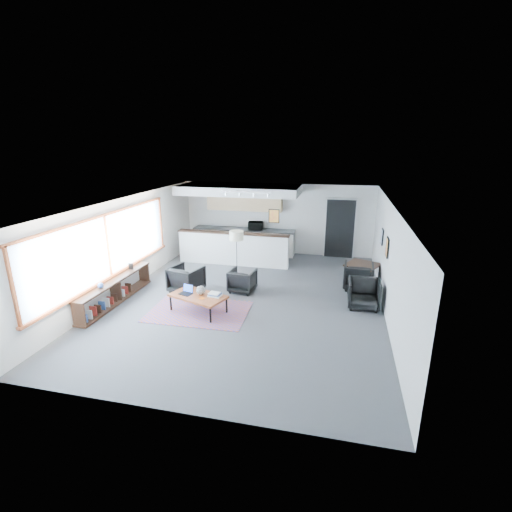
% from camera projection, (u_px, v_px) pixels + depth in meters
% --- Properties ---
extents(room, '(7.02, 9.02, 2.62)m').
position_uv_depth(room, '(247.00, 253.00, 9.60)').
color(room, '#464648').
rests_on(room, ground).
extents(window, '(0.10, 5.95, 1.66)m').
position_uv_depth(window, '(108.00, 248.00, 9.46)').
color(window, '#8CBFFF').
rests_on(window, room).
extents(console, '(0.35, 3.00, 0.80)m').
position_uv_depth(console, '(115.00, 291.00, 9.62)').
color(console, '#311B11').
rests_on(console, floor).
extents(kitchenette, '(4.20, 1.96, 2.60)m').
position_uv_depth(kitchenette, '(240.00, 219.00, 13.29)').
color(kitchenette, white).
rests_on(kitchenette, floor).
extents(doorway, '(1.10, 0.12, 2.15)m').
position_uv_depth(doorway, '(340.00, 228.00, 13.29)').
color(doorway, black).
rests_on(doorway, room).
extents(track_light, '(1.60, 0.07, 0.15)m').
position_uv_depth(track_light, '(246.00, 193.00, 11.41)').
color(track_light, silver).
rests_on(track_light, room).
extents(wall_art_lower, '(0.03, 0.38, 0.48)m').
position_uv_depth(wall_art_lower, '(387.00, 247.00, 9.15)').
color(wall_art_lower, black).
rests_on(wall_art_lower, room).
extents(wall_art_upper, '(0.03, 0.34, 0.44)m').
position_uv_depth(wall_art_upper, '(382.00, 237.00, 10.38)').
color(wall_art_upper, black).
rests_on(wall_art_upper, room).
extents(kilim_rug, '(2.48, 1.73, 0.01)m').
position_uv_depth(kilim_rug, '(199.00, 311.00, 9.22)').
color(kilim_rug, '#6A3E52').
rests_on(kilim_rug, floor).
extents(coffee_table, '(1.53, 1.14, 0.45)m').
position_uv_depth(coffee_table, '(198.00, 296.00, 9.10)').
color(coffee_table, brown).
rests_on(coffee_table, floor).
extents(laptop, '(0.37, 0.33, 0.22)m').
position_uv_depth(laptop, '(187.00, 291.00, 9.18)').
color(laptop, black).
rests_on(laptop, coffee_table).
extents(ceramic_pot, '(0.22, 0.22, 0.22)m').
position_uv_depth(ceramic_pot, '(201.00, 290.00, 9.10)').
color(ceramic_pot, gray).
rests_on(ceramic_pot, coffee_table).
extents(book_stack, '(0.33, 0.28, 0.09)m').
position_uv_depth(book_stack, '(215.00, 294.00, 9.02)').
color(book_stack, silver).
rests_on(book_stack, coffee_table).
extents(coaster, '(0.14, 0.14, 0.01)m').
position_uv_depth(coaster, '(202.00, 298.00, 8.89)').
color(coaster, '#E5590C').
rests_on(coaster, coffee_table).
extents(armchair_left, '(0.96, 0.92, 0.82)m').
position_uv_depth(armchair_left, '(186.00, 278.00, 10.33)').
color(armchair_left, black).
rests_on(armchair_left, floor).
extents(armchair_right, '(0.75, 0.71, 0.70)m').
position_uv_depth(armchair_right, '(242.00, 280.00, 10.39)').
color(armchair_right, black).
rests_on(armchair_right, floor).
extents(floor_lamp, '(0.45, 0.45, 1.49)m').
position_uv_depth(floor_lamp, '(236.00, 237.00, 11.14)').
color(floor_lamp, black).
rests_on(floor_lamp, floor).
extents(dining_table, '(1.11, 1.11, 0.71)m').
position_uv_depth(dining_table, '(362.00, 266.00, 10.58)').
color(dining_table, '#311B11').
rests_on(dining_table, floor).
extents(dining_chair_near, '(0.67, 0.63, 0.68)m').
position_uv_depth(dining_chair_near, '(364.00, 295.00, 9.39)').
color(dining_chair_near, black).
rests_on(dining_chair_near, floor).
extents(dining_chair_far, '(0.70, 0.66, 0.70)m').
position_uv_depth(dining_chair_far, '(358.00, 277.00, 10.58)').
color(dining_chair_far, black).
rests_on(dining_chair_far, floor).
extents(microwave, '(0.55, 0.35, 0.35)m').
position_uv_depth(microwave, '(255.00, 225.00, 13.68)').
color(microwave, black).
rests_on(microwave, kitchenette).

